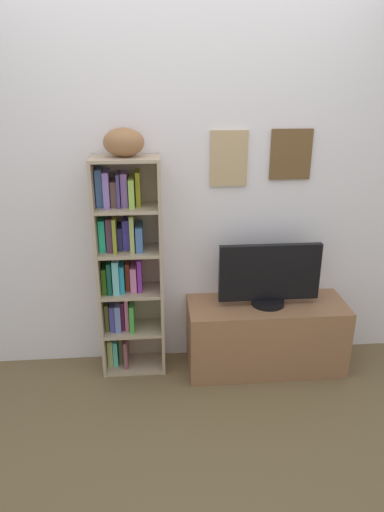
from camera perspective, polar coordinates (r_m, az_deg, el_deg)
The scene contains 6 objects.
ground at distance 2.68m, azimuth 1.04°, elevation -24.98°, with size 5.20×5.20×0.04m, color brown.
back_wall at distance 3.04m, azimuth -0.94°, elevation 9.56°, with size 4.80×0.08×2.59m.
bookshelf at distance 3.08m, azimuth -8.18°, elevation -1.22°, with size 0.42×0.26×1.46m.
football at distance 2.84m, azimuth -8.35°, elevation 13.60°, with size 0.24×0.17×0.17m, color #91613C.
tv_stand at distance 3.29m, azimuth 8.99°, elevation -9.59°, with size 1.06×0.41×0.48m.
television at distance 3.09m, azimuth 9.46°, elevation -2.44°, with size 0.67×0.22×0.42m.
Camera 1 is at (-0.20, -1.84, 1.92)m, focal length 32.69 mm.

